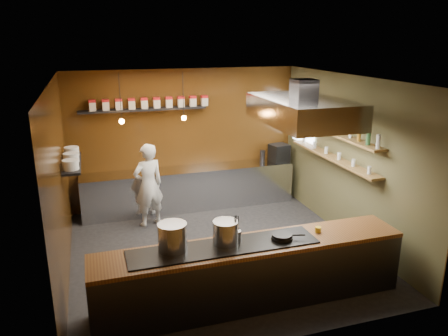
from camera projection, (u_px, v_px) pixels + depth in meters
name	position (u px, v px, depth m)	size (l,w,h in m)	color
floor	(219.00, 251.00, 7.72)	(5.00, 5.00, 0.00)	black
back_wall	(186.00, 138.00, 9.57)	(5.00, 5.00, 0.00)	#381F0A
left_wall	(60.00, 185.00, 6.57)	(5.00, 5.00, 0.00)	#381F0A
right_wall	(349.00, 158.00, 8.00)	(5.00, 5.00, 0.00)	brown
ceiling	(218.00, 79.00, 6.85)	(5.00, 5.00, 0.00)	silver
window_pane	(304.00, 121.00, 9.42)	(1.00, 1.00, 0.00)	white
prep_counter	(190.00, 188.00, 9.57)	(4.60, 0.65, 0.90)	silver
pass_counter	(251.00, 273.00, 6.12)	(4.40, 0.72, 0.94)	#38383D
tin_shelf	(143.00, 110.00, 8.98)	(2.60, 0.26, 0.04)	black
plate_shelf	(72.00, 163.00, 7.51)	(0.30, 1.40, 0.04)	black
bottle_shelf_upper	(334.00, 133.00, 8.11)	(0.26, 2.80, 0.04)	olive
bottle_shelf_lower	(332.00, 157.00, 8.24)	(0.26, 2.80, 0.04)	olive
extractor_hood	(303.00, 110.00, 7.00)	(1.20, 2.00, 0.72)	#38383D
pendant_left	(122.00, 119.00, 8.25)	(0.10, 0.10, 0.95)	black
pendant_right	(184.00, 115.00, 8.59)	(0.10, 0.10, 0.95)	black
storage_tins	(150.00, 103.00, 8.98)	(2.43, 0.13, 0.22)	beige
plate_stacks	(71.00, 158.00, 7.48)	(0.26, 1.16, 0.16)	silver
bottles	(335.00, 126.00, 8.07)	(0.06, 2.66, 0.24)	silver
wine_glasses	(333.00, 153.00, 8.22)	(0.07, 2.37, 0.13)	silver
stockpot_large	(173.00, 237.00, 5.71)	(0.39, 0.39, 0.38)	#B0B3B7
stockpot_small	(226.00, 232.00, 5.90)	(0.35, 0.35, 0.33)	#B7B9BE
utensil_crock	(236.00, 236.00, 5.96)	(0.13, 0.13, 0.17)	#B2B4B9
frying_pan	(282.00, 236.00, 6.06)	(0.47, 0.30, 0.08)	black
butter_jar	(318.00, 230.00, 6.32)	(0.09, 0.09, 0.08)	gold
espresso_machine	(279.00, 153.00, 9.97)	(0.39, 0.37, 0.39)	black
chef	(148.00, 185.00, 8.57)	(0.61, 0.40, 1.68)	white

